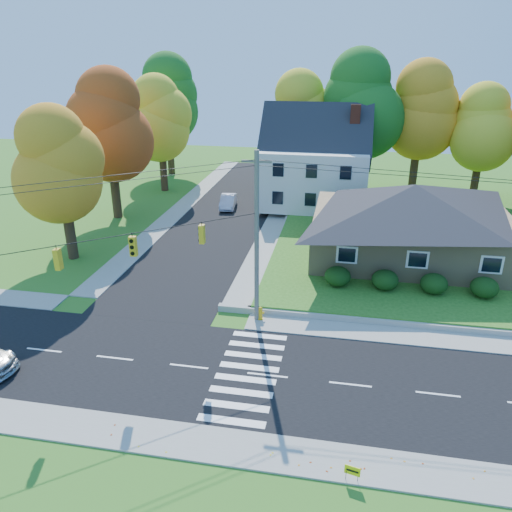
{
  "coord_description": "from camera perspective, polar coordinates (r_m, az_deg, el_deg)",
  "views": [
    {
      "loc": [
        3.16,
        -20.03,
        14.79
      ],
      "look_at": [
        -2.06,
        8.0,
        2.91
      ],
      "focal_mm": 35.0,
      "sensor_mm": 36.0,
      "label": 1
    }
  ],
  "objects": [
    {
      "name": "ranch_house",
      "position": [
        38.14,
        17.36,
        3.98
      ],
      "size": [
        14.6,
        10.6,
        5.4
      ],
      "color": "tan",
      "rests_on": "lawn"
    },
    {
      "name": "sidewalk_north",
      "position": [
        29.22,
        2.92,
        -7.73
      ],
      "size": [
        90.0,
        2.0,
        0.08
      ],
      "primitive_type": "cube",
      "color": "#9C9A90",
      "rests_on": "ground"
    },
    {
      "name": "tree_lot_1",
      "position": [
        53.29,
        11.9,
        16.59
      ],
      "size": [
        7.84,
        7.84,
        14.6
      ],
      "color": "#3F2A19",
      "rests_on": "lawn"
    },
    {
      "name": "tree_lot_3",
      "position": [
        55.03,
        24.63,
        13.19
      ],
      "size": [
        6.16,
        6.16,
        11.47
      ],
      "color": "#3F2A19",
      "rests_on": "lawn"
    },
    {
      "name": "white_car",
      "position": [
        50.18,
        -3.21,
        6.25
      ],
      "size": [
        1.86,
        4.11,
        1.31
      ],
      "primitive_type": "imported",
      "rotation": [
        0.0,
        0.0,
        0.12
      ],
      "color": "#B3B3C8",
      "rests_on": "road_cross"
    },
    {
      "name": "road_main",
      "position": [
        25.09,
        1.31,
        -13.48
      ],
      "size": [
        90.0,
        8.0,
        0.02
      ],
      "primitive_type": "cube",
      "color": "black",
      "rests_on": "ground"
    },
    {
      "name": "tree_west_0",
      "position": [
        38.61,
        -21.52,
        9.66
      ],
      "size": [
        6.16,
        6.16,
        11.47
      ],
      "color": "#3F2A19",
      "rests_on": "ground"
    },
    {
      "name": "lawn",
      "position": [
        44.63,
        22.66,
        1.8
      ],
      "size": [
        30.0,
        30.0,
        0.5
      ],
      "primitive_type": "cube",
      "color": "#3D7923",
      "rests_on": "ground"
    },
    {
      "name": "sidewalk_south",
      "position": [
        21.29,
        -1.02,
        -21.23
      ],
      "size": [
        90.0,
        2.0,
        0.08
      ],
      "primitive_type": "cube",
      "color": "#9C9A90",
      "rests_on": "ground"
    },
    {
      "name": "road_cross",
      "position": [
        49.61,
        -2.96,
        5.26
      ],
      "size": [
        8.0,
        44.0,
        0.02
      ],
      "primitive_type": "cube",
      "color": "black",
      "rests_on": "ground"
    },
    {
      "name": "ground",
      "position": [
        25.1,
        1.31,
        -13.5
      ],
      "size": [
        120.0,
        120.0,
        0.0
      ],
      "primitive_type": "plane",
      "color": "#3D7923"
    },
    {
      "name": "yard_sign",
      "position": [
        20.15,
        10.96,
        -22.98
      ],
      "size": [
        0.58,
        0.16,
        0.74
      ],
      "color": "black",
      "rests_on": "ground"
    },
    {
      "name": "tree_west_2",
      "position": [
        56.23,
        -10.94,
        15.1
      ],
      "size": [
        6.72,
        6.72,
        12.51
      ],
      "color": "#3F2A19",
      "rests_on": "ground"
    },
    {
      "name": "fire_hydrant",
      "position": [
        29.44,
        0.49,
        -6.62
      ],
      "size": [
        0.49,
        0.38,
        0.86
      ],
      "color": "gold",
      "rests_on": "ground"
    },
    {
      "name": "hedge_row",
      "position": [
        33.09,
        17.11,
        -2.82
      ],
      "size": [
        10.7,
        1.7,
        1.27
      ],
      "color": "#163A10",
      "rests_on": "lawn"
    },
    {
      "name": "colonial_house",
      "position": [
        49.2,
        6.79,
        10.49
      ],
      "size": [
        10.4,
        8.4,
        9.6
      ],
      "color": "silver",
      "rests_on": "lawn"
    },
    {
      "name": "tree_lot_0",
      "position": [
        54.66,
        5.25,
        15.72
      ],
      "size": [
        6.72,
        6.72,
        12.51
      ],
      "color": "#3F2A19",
      "rests_on": "lawn"
    },
    {
      "name": "tree_west_3",
      "position": [
        64.24,
        -10.14,
        17.22
      ],
      "size": [
        7.84,
        7.84,
        14.6
      ],
      "color": "#3F2A19",
      "rests_on": "ground"
    },
    {
      "name": "tree_west_1",
      "position": [
        47.48,
        -16.54,
        14.06
      ],
      "size": [
        7.28,
        7.28,
        13.56
      ],
      "color": "#3F2A19",
      "rests_on": "ground"
    },
    {
      "name": "traffic_infrastructure",
      "position": [
        23.69,
        1.6,
        -1.41
      ],
      "size": [
        38.1,
        10.66,
        10.0
      ],
      "color": "#666059",
      "rests_on": "ground"
    },
    {
      "name": "tree_lot_2",
      "position": [
        54.77,
        18.34,
        15.42
      ],
      "size": [
        7.28,
        7.28,
        13.56
      ],
      "color": "#3F2A19",
      "rests_on": "lawn"
    }
  ]
}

